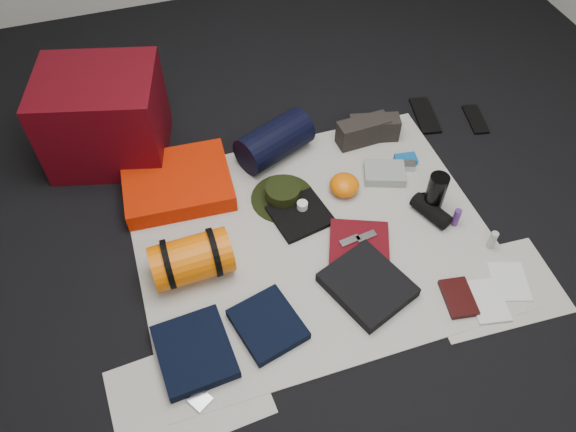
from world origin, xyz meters
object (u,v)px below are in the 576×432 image
object	(u,v)px
paperback_book	(458,298)
red_cabinet	(104,117)
sleeping_pad	(177,183)
water_bottle	(435,194)
navy_duffel	(275,141)
stuff_sack	(192,259)
compact_camera	(406,166)

from	to	relation	value
paperback_book	red_cabinet	bearing A→B (deg)	142.02
sleeping_pad	water_bottle	world-z (taller)	water_bottle
red_cabinet	paperback_book	bearing A→B (deg)	-32.18
red_cabinet	navy_duffel	size ratio (longest dim) A/B	1.47
stuff_sack	compact_camera	world-z (taller)	stuff_sack
water_bottle	paperback_book	bearing A→B (deg)	-103.93
water_bottle	compact_camera	xyz separation A→B (m)	(0.00, 0.29, -0.10)
stuff_sack	compact_camera	bearing A→B (deg)	14.02
red_cabinet	stuff_sack	bearing A→B (deg)	-60.10
paperback_book	navy_duffel	bearing A→B (deg)	123.28
red_cabinet	stuff_sack	world-z (taller)	red_cabinet
red_cabinet	water_bottle	size ratio (longest dim) A/B	2.50
compact_camera	paperback_book	bearing A→B (deg)	-79.22
compact_camera	paperback_book	xyz separation A→B (m)	(-0.12, -0.77, -0.00)
red_cabinet	compact_camera	distance (m)	1.54
stuff_sack	water_bottle	distance (m)	1.16
water_bottle	sleeping_pad	bearing A→B (deg)	155.86
navy_duffel	red_cabinet	bearing A→B (deg)	136.51
stuff_sack	navy_duffel	bearing A→B (deg)	46.72
sleeping_pad	navy_duffel	bearing A→B (deg)	8.71
sleeping_pad	paperback_book	xyz separation A→B (m)	(1.01, -0.99, -0.03)
sleeping_pad	water_bottle	xyz separation A→B (m)	(1.13, -0.51, 0.07)
navy_duffel	water_bottle	world-z (taller)	water_bottle
compact_camera	paperback_book	distance (m)	0.78
water_bottle	compact_camera	bearing A→B (deg)	89.09
stuff_sack	paperback_book	bearing A→B (deg)	-24.97
sleeping_pad	compact_camera	world-z (taller)	sleeping_pad
water_bottle	navy_duffel	bearing A→B (deg)	135.86
stuff_sack	navy_duffel	world-z (taller)	same
navy_duffel	sleeping_pad	bearing A→B (deg)	165.61
navy_duffel	compact_camera	xyz separation A→B (m)	(0.61, -0.30, -0.08)
red_cabinet	water_bottle	distance (m)	1.66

